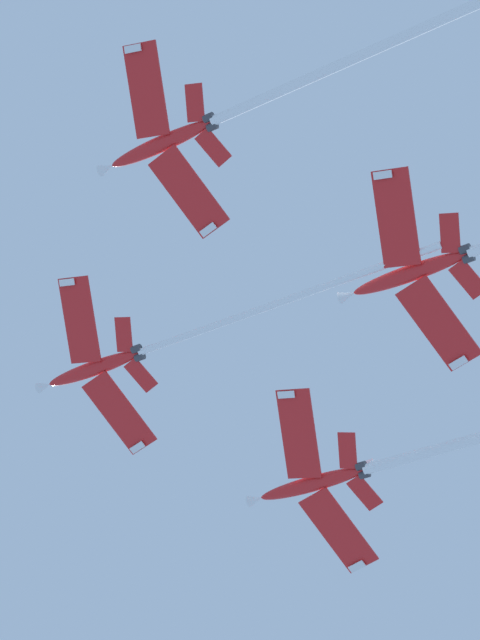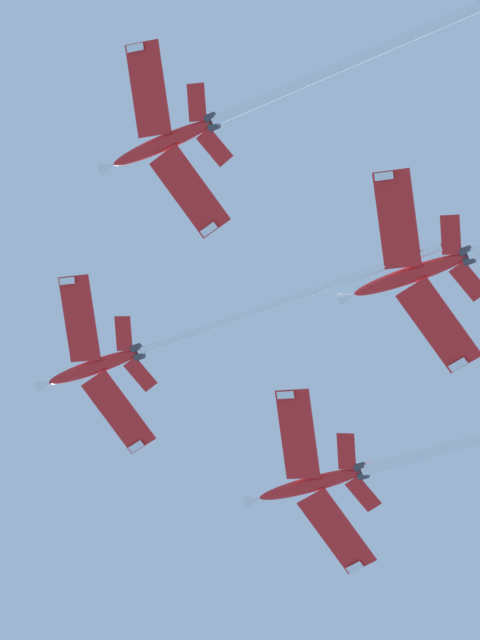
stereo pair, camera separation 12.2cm
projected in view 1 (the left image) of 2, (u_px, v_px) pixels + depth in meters
jet_lead at (144, 351)px, 136.12m from camera, size 42.01×20.38×20.84m
jet_left_wing at (233, 112)px, 125.22m from camera, size 39.27×19.59×19.47m
jet_right_wing at (403, 459)px, 127.73m from camera, size 41.26×20.34×20.91m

